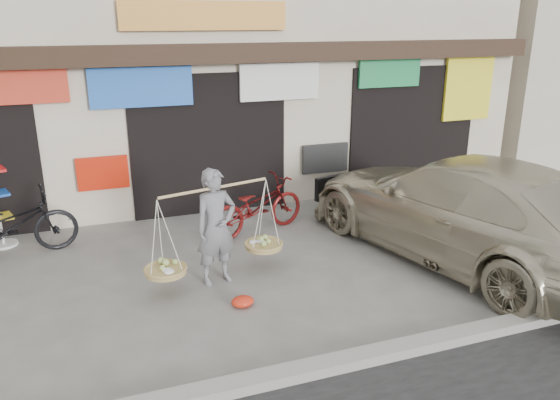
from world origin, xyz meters
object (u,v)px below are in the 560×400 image
object	(u,v)px
bike_2	(257,206)
suv	(462,208)
street_vendor	(216,231)
bike_0	(9,226)

from	to	relation	value
bike_2	suv	xyz separation A→B (m)	(2.74, -2.05, 0.32)
street_vendor	bike_0	xyz separation A→B (m)	(-2.89, 1.95, -0.25)
suv	street_vendor	bearing A→B (deg)	-19.59
bike_0	suv	distance (m)	7.16
street_vendor	suv	bearing A→B (deg)	-19.81
street_vendor	bike_0	distance (m)	3.49
street_vendor	suv	xyz separation A→B (m)	(3.87, -0.41, 0.03)
street_vendor	suv	distance (m)	3.89
bike_0	bike_2	bearing A→B (deg)	-104.39
street_vendor	bike_0	size ratio (longest dim) A/B	1.02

